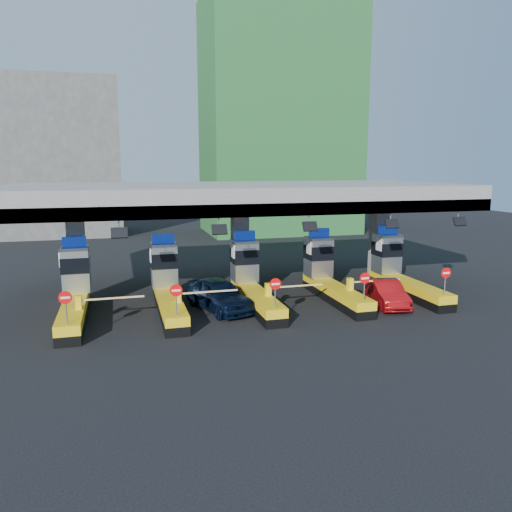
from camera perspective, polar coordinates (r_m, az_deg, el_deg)
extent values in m
plane|color=black|center=(30.14, -0.47, -5.41)|extent=(120.00, 120.00, 0.00)
cube|color=slate|center=(31.99, -1.89, 6.87)|extent=(28.00, 12.00, 1.50)
cube|color=#4C4C49|center=(26.52, 1.02, 5.31)|extent=(28.00, 0.60, 0.70)
cube|color=slate|center=(31.60, -19.76, -0.17)|extent=(1.00, 1.00, 5.50)
cube|color=slate|center=(32.38, -1.85, 0.67)|extent=(1.00, 1.00, 5.50)
cube|color=slate|center=(36.03, 13.80, 1.35)|extent=(1.00, 1.00, 5.50)
cylinder|color=slate|center=(25.50, -15.40, 3.40)|extent=(0.06, 0.06, 0.50)
cube|color=black|center=(25.35, -15.36, 2.56)|extent=(0.80, 0.38, 0.54)
cylinder|color=slate|center=(25.99, -4.29, 3.86)|extent=(0.06, 0.06, 0.50)
cube|color=black|center=(25.83, -4.20, 3.04)|extent=(0.80, 0.38, 0.54)
cylinder|color=slate|center=(27.39, 6.05, 4.15)|extent=(0.06, 0.06, 0.50)
cube|color=black|center=(27.24, 6.19, 3.38)|extent=(0.80, 0.38, 0.54)
cylinder|color=slate|center=(29.58, 15.13, 4.30)|extent=(0.06, 0.06, 0.50)
cube|color=black|center=(29.44, 15.30, 3.59)|extent=(0.80, 0.38, 0.54)
cylinder|color=slate|center=(32.09, 22.10, 4.35)|extent=(0.06, 0.06, 0.50)
cube|color=black|center=(31.97, 22.27, 3.68)|extent=(0.80, 0.38, 0.54)
cube|color=black|center=(28.28, -20.03, -6.57)|extent=(1.20, 8.00, 0.50)
cube|color=#E5B70C|center=(28.14, -20.09, -5.59)|extent=(1.20, 8.00, 0.50)
cube|color=#9EA3A8|center=(30.51, -19.87, -1.39)|extent=(1.50, 1.50, 2.60)
cube|color=black|center=(30.43, -19.91, -0.84)|extent=(1.56, 1.56, 0.90)
cube|color=#0C2DBF|center=(30.25, -20.05, 1.54)|extent=(1.30, 0.35, 0.55)
cube|color=white|center=(30.17, -21.51, -0.27)|extent=(0.06, 0.70, 0.90)
cylinder|color=slate|center=(24.45, -20.87, -5.81)|extent=(0.07, 0.07, 1.30)
cylinder|color=red|center=(24.27, -20.97, -4.46)|extent=(0.60, 0.04, 0.60)
cube|color=white|center=(24.24, -20.97, -4.48)|extent=(0.42, 0.02, 0.10)
cube|color=#E5B70C|center=(26.80, -19.62, -5.01)|extent=(0.30, 0.35, 0.70)
cube|color=white|center=(26.69, -16.09, -4.65)|extent=(3.20, 0.08, 0.08)
cube|color=black|center=(28.27, -9.84, -6.09)|extent=(1.20, 8.00, 0.50)
cube|color=#E5B70C|center=(28.14, -9.87, -5.11)|extent=(1.20, 8.00, 0.50)
cube|color=#9EA3A8|center=(30.50, -10.48, -0.95)|extent=(1.50, 1.50, 2.60)
cube|color=black|center=(30.43, -10.49, -0.40)|extent=(1.56, 1.56, 0.90)
cube|color=#0C2DBF|center=(30.24, -10.58, 1.99)|extent=(1.30, 0.35, 0.55)
cube|color=white|center=(30.03, -11.99, 0.18)|extent=(0.06, 0.70, 0.90)
cylinder|color=slate|center=(24.44, -9.09, -5.25)|extent=(0.07, 0.07, 1.30)
cylinder|color=red|center=(24.26, -9.12, -3.90)|extent=(0.60, 0.04, 0.60)
cube|color=white|center=(24.24, -9.11, -3.92)|extent=(0.42, 0.02, 0.10)
cube|color=#E5B70C|center=(26.86, -8.91, -4.50)|extent=(0.30, 0.35, 0.70)
cube|color=white|center=(27.06, -5.43, -4.09)|extent=(3.20, 0.08, 0.08)
cube|color=black|center=(29.14, 0.03, -5.44)|extent=(1.20, 8.00, 0.50)
cube|color=#E5B70C|center=(29.01, 0.03, -4.49)|extent=(1.20, 8.00, 0.50)
cube|color=#9EA3A8|center=(31.31, -1.33, -0.49)|extent=(1.50, 1.50, 2.60)
cube|color=black|center=(31.24, -1.32, 0.04)|extent=(1.56, 1.56, 0.90)
cube|color=#0C2DBF|center=(31.06, -1.34, 2.38)|extent=(1.30, 0.35, 0.55)
cube|color=white|center=(30.72, -2.65, 0.62)|extent=(0.06, 0.70, 0.90)
cylinder|color=slate|center=(25.44, 2.20, -4.51)|extent=(0.07, 0.07, 1.30)
cylinder|color=red|center=(25.27, 2.23, -3.21)|extent=(0.60, 0.04, 0.60)
cube|color=white|center=(25.24, 2.25, -3.23)|extent=(0.42, 0.02, 0.10)
cube|color=#E5B70C|center=(27.84, 1.39, -3.85)|extent=(0.30, 0.35, 0.70)
cube|color=white|center=(28.32, 4.59, -3.43)|extent=(3.20, 0.08, 0.08)
cube|color=black|center=(30.80, 9.07, -4.71)|extent=(1.20, 8.00, 0.50)
cube|color=#E5B70C|center=(30.68, 9.09, -3.81)|extent=(1.20, 8.00, 0.50)
cube|color=#9EA3A8|center=(32.86, 7.15, -0.06)|extent=(1.50, 1.50, 2.60)
cube|color=black|center=(32.79, 7.18, 0.45)|extent=(1.56, 1.56, 0.90)
cube|color=#0C2DBF|center=(32.62, 7.22, 2.68)|extent=(1.30, 0.35, 0.55)
cube|color=white|center=(32.18, 6.07, 1.01)|extent=(0.06, 0.70, 0.90)
cylinder|color=slate|center=(27.33, 12.27, -3.70)|extent=(0.07, 0.07, 1.30)
cylinder|color=red|center=(27.17, 12.34, -2.49)|extent=(0.60, 0.04, 0.60)
cube|color=white|center=(27.15, 12.37, -2.50)|extent=(0.42, 0.02, 0.10)
cube|color=#E5B70C|center=(29.63, 10.70, -3.16)|extent=(0.30, 0.35, 0.70)
cube|color=white|center=(30.36, 13.51, -2.75)|extent=(3.20, 0.08, 0.08)
cube|color=black|center=(33.15, 16.98, -3.97)|extent=(1.20, 8.00, 0.50)
cube|color=#E5B70C|center=(33.03, 17.03, -3.12)|extent=(1.20, 8.00, 0.50)
cube|color=#9EA3A8|center=(35.07, 14.72, 0.33)|extent=(1.50, 1.50, 2.60)
cube|color=black|center=(35.00, 14.76, 0.81)|extent=(1.56, 1.56, 0.90)
cube|color=#0C2DBF|center=(34.84, 14.84, 2.89)|extent=(1.30, 0.35, 0.55)
cube|color=white|center=(34.31, 13.87, 1.34)|extent=(0.06, 0.70, 0.90)
cylinder|color=slate|center=(29.95, 20.79, -2.93)|extent=(0.07, 0.07, 1.30)
cylinder|color=red|center=(29.80, 20.89, -1.82)|extent=(0.60, 0.04, 0.60)
cube|color=white|center=(29.78, 20.92, -1.83)|extent=(0.42, 0.02, 0.10)
cube|color=#E5B70C|center=(32.12, 18.75, -2.50)|extent=(0.30, 0.35, 0.70)
cube|color=white|center=(33.04, 21.13, -2.12)|extent=(3.20, 0.08, 0.08)
cube|color=#1E5926|center=(63.40, 2.64, 15.53)|extent=(18.00, 12.00, 28.00)
cube|color=#4C4C49|center=(64.38, -21.60, 10.30)|extent=(14.00, 10.00, 18.00)
imported|color=black|center=(28.61, -4.27, -4.40)|extent=(3.66, 5.75, 1.82)
imported|color=#970B0E|center=(30.45, 14.68, -4.13)|extent=(2.48, 4.77, 1.49)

